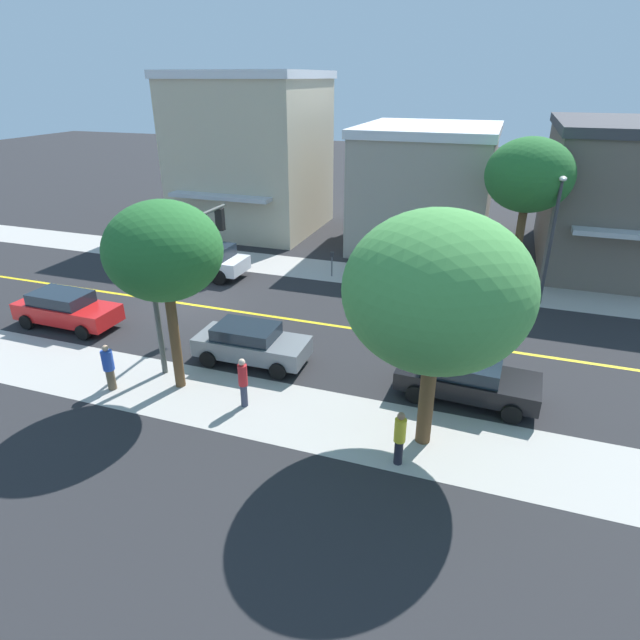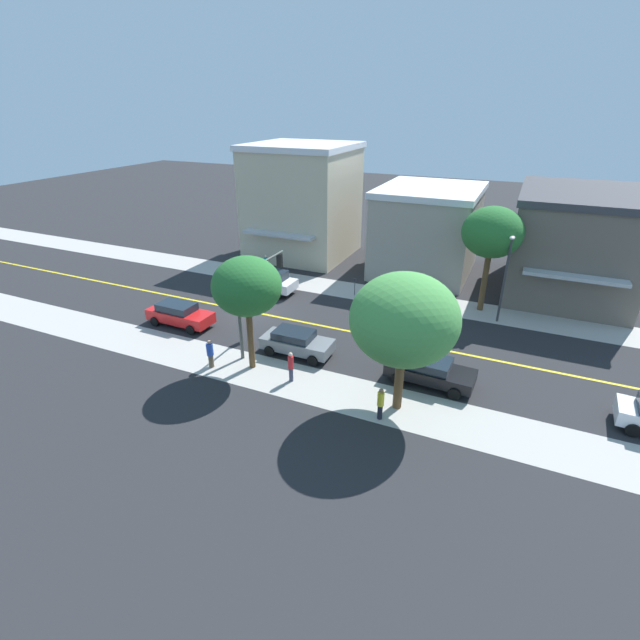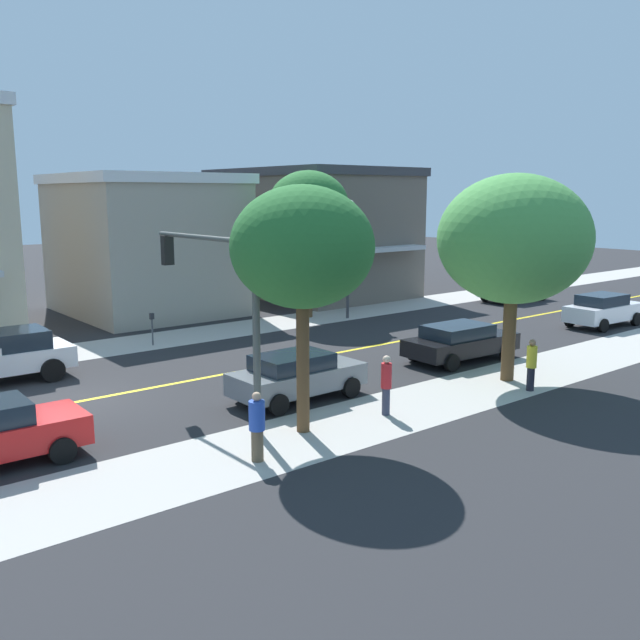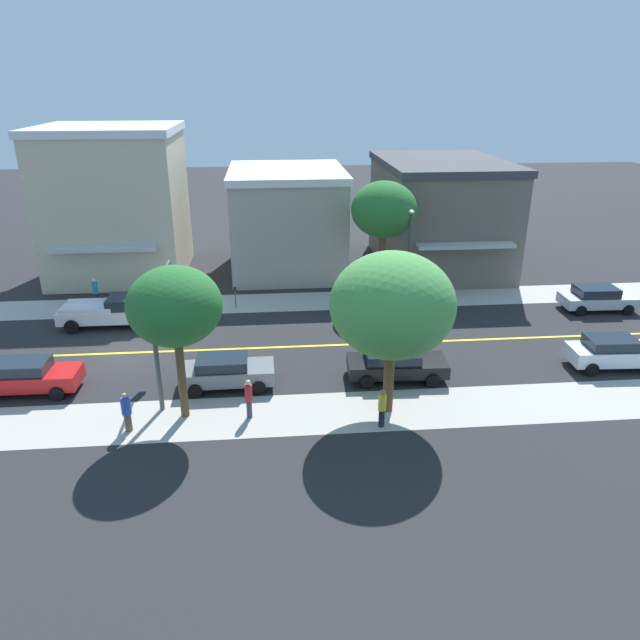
% 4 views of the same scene
% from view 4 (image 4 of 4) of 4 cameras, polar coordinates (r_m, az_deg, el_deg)
% --- Properties ---
extents(ground_plane, '(140.00, 140.00, 0.00)m').
position_cam_4_polar(ground_plane, '(32.06, -18.19, -3.05)').
color(ground_plane, '#262628').
extents(sidewalk_left, '(3.32, 126.00, 0.01)m').
position_cam_4_polar(sidewalk_left, '(38.17, -16.12, 1.30)').
color(sidewalk_left, '#ADA8A0').
rests_on(sidewalk_left, ground).
extents(sidewalk_right, '(3.32, 126.00, 0.01)m').
position_cam_4_polar(sidewalk_right, '(26.27, -21.23, -9.36)').
color(sidewalk_right, '#ADA8A0').
rests_on(sidewalk_right, ground).
extents(road_centerline_stripe, '(0.20, 126.00, 0.00)m').
position_cam_4_polar(road_centerline_stripe, '(32.05, -18.19, -3.05)').
color(road_centerline_stripe, yellow).
rests_on(road_centerline_stripe, ground).
extents(corner_shop_building, '(9.90, 9.19, 10.30)m').
position_cam_4_polar(corner_shop_building, '(44.25, -19.15, 10.76)').
color(corner_shop_building, beige).
rests_on(corner_shop_building, ground).
extents(tan_rowhouse, '(9.76, 8.14, 7.30)m').
position_cam_4_polar(tan_rowhouse, '(43.31, -3.18, 9.68)').
color(tan_rowhouse, '#A39989').
rests_on(tan_rowhouse, ground).
extents(brick_apartment_block, '(12.92, 8.71, 7.82)m').
position_cam_4_polar(brick_apartment_block, '(45.04, 11.51, 10.10)').
color(brick_apartment_block, '#665B51').
rests_on(brick_apartment_block, ground).
extents(street_tree_left_near, '(4.07, 4.07, 7.46)m').
position_cam_4_polar(street_tree_left_near, '(36.91, 6.23, 10.57)').
color(street_tree_left_near, brown).
rests_on(street_tree_left_near, ground).
extents(street_tree_right_corner, '(5.04, 5.04, 6.96)m').
position_cam_4_polar(street_tree_right_corner, '(23.55, 7.04, 1.43)').
color(street_tree_right_corner, brown).
rests_on(street_tree_right_corner, ground).
extents(street_tree_left_far, '(3.73, 3.73, 6.53)m').
position_cam_4_polar(street_tree_left_far, '(23.60, -13.93, 1.26)').
color(street_tree_left_far, brown).
rests_on(street_tree_left_far, ground).
extents(fire_hydrant, '(0.44, 0.24, 0.74)m').
position_cam_4_polar(fire_hydrant, '(37.50, -18.76, 1.20)').
color(fire_hydrant, silver).
rests_on(fire_hydrant, ground).
extents(parking_meter, '(0.12, 0.18, 1.37)m').
position_cam_4_polar(parking_meter, '(36.43, -8.24, 2.48)').
color(parking_meter, '#4C4C51').
rests_on(parking_meter, ground).
extents(traffic_light_mast, '(5.36, 0.32, 5.59)m').
position_cam_4_polar(traffic_light_mast, '(26.37, -15.26, 0.68)').
color(traffic_light_mast, '#474C47').
rests_on(traffic_light_mast, ground).
extents(street_lamp, '(0.70, 0.36, 6.01)m').
position_cam_4_polar(street_lamp, '(36.18, 8.63, 7.05)').
color(street_lamp, '#38383D').
rests_on(street_lamp, ground).
extents(red_sedan_right_curb, '(2.00, 4.59, 1.53)m').
position_cam_4_polar(red_sedan_right_curb, '(29.57, -26.68, -4.87)').
color(red_sedan_right_curb, red).
rests_on(red_sedan_right_curb, ground).
extents(white_sedan_right_curb, '(2.11, 4.34, 1.56)m').
position_cam_4_polar(white_sedan_right_curb, '(32.04, 26.54, -2.78)').
color(white_sedan_right_curb, silver).
rests_on(white_sedan_right_curb, ground).
extents(black_sedan_right_curb, '(2.29, 4.71, 1.42)m').
position_cam_4_polar(black_sedan_right_curb, '(27.90, 7.37, -4.21)').
color(black_sedan_right_curb, black).
rests_on(black_sedan_right_curb, ground).
extents(grey_sedan_right_curb, '(2.05, 4.29, 1.47)m').
position_cam_4_polar(grey_sedan_right_curb, '(27.28, -9.10, -4.91)').
color(grey_sedan_right_curb, slate).
rests_on(grey_sedan_right_curb, ground).
extents(silver_sedan_left_curb, '(2.23, 4.46, 1.49)m').
position_cam_4_polar(silver_sedan_left_curb, '(39.64, 25.33, 1.97)').
color(silver_sedan_left_curb, '#B7BABF').
rests_on(silver_sedan_left_curb, ground).
extents(white_pickup_truck, '(2.29, 5.52, 1.74)m').
position_cam_4_polar(white_pickup_truck, '(35.51, -19.46, 0.82)').
color(white_pickup_truck, silver).
rests_on(white_pickup_truck, ground).
extents(pedestrian_red_shirt, '(0.31, 0.31, 1.76)m').
position_cam_4_polar(pedestrian_red_shirt, '(24.66, -6.94, -7.48)').
color(pedestrian_red_shirt, '#33384C').
rests_on(pedestrian_red_shirt, ground).
extents(pedestrian_yellow_shirt, '(0.33, 0.33, 1.70)m').
position_cam_4_polar(pedestrian_yellow_shirt, '(24.04, 6.04, -8.40)').
color(pedestrian_yellow_shirt, black).
rests_on(pedestrian_yellow_shirt, ground).
extents(pedestrian_teal_shirt, '(0.35, 0.35, 1.75)m').
position_cam_4_polar(pedestrian_teal_shirt, '(39.09, -20.96, 2.62)').
color(pedestrian_teal_shirt, black).
rests_on(pedestrian_teal_shirt, ground).
extents(pedestrian_blue_shirt, '(0.39, 0.39, 1.71)m').
position_cam_4_polar(pedestrian_blue_shirt, '(24.87, -18.27, -8.42)').
color(pedestrian_blue_shirt, brown).
rests_on(pedestrian_blue_shirt, ground).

